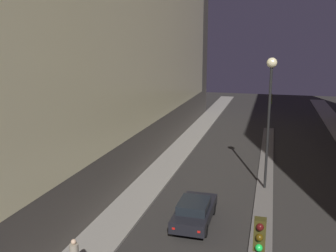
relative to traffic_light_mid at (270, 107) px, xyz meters
name	(u,v)px	position (x,y,z in m)	size (l,w,h in m)	color
building_left	(122,38)	(-11.47, -7.94, 6.18)	(6.01, 44.39, 19.17)	#4C4742
median_strip	(265,185)	(0.00, -11.70, -3.35)	(1.05, 34.88, 0.11)	#66605B
traffic_light_mid	(270,107)	(0.00, 0.00, 0.00)	(0.32, 0.42, 4.49)	black
street_lamp	(270,94)	(0.00, -12.37, 2.79)	(0.62, 0.62, 8.25)	black
car_left_lane	(195,211)	(-3.40, -18.21, -2.70)	(1.74, 4.12, 1.36)	black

